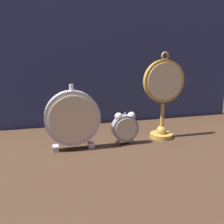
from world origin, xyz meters
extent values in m
plane|color=#422D1E|center=(0.00, 0.00, 0.00)|extent=(4.00, 4.00, 0.00)
cube|color=navy|center=(0.00, 0.33, 0.31)|extent=(1.35, 0.01, 0.61)
cylinder|color=gold|center=(0.19, 0.06, 0.01)|extent=(0.09, 0.09, 0.02)
sphere|color=gold|center=(0.19, 0.06, 0.03)|extent=(0.04, 0.04, 0.04)
cylinder|color=gold|center=(0.19, 0.06, 0.07)|extent=(0.01, 0.01, 0.12)
cylinder|color=gold|center=(0.19, 0.06, 0.22)|extent=(0.16, 0.02, 0.16)
cylinder|color=beige|center=(0.19, 0.05, 0.22)|extent=(0.14, 0.00, 0.14)
torus|color=gold|center=(0.19, 0.06, 0.31)|extent=(0.03, 0.01, 0.03)
cube|color=gray|center=(0.01, 0.03, 0.01)|extent=(0.01, 0.01, 0.01)
cube|color=gray|center=(0.06, 0.03, 0.01)|extent=(0.01, 0.01, 0.01)
cylinder|color=gray|center=(0.03, 0.03, 0.06)|extent=(0.09, 0.03, 0.09)
cylinder|color=beige|center=(0.03, 0.02, 0.06)|extent=(0.08, 0.00, 0.08)
sphere|color=silver|center=(0.01, 0.03, 0.10)|extent=(0.03, 0.03, 0.03)
sphere|color=silver|center=(0.06, 0.03, 0.10)|extent=(0.03, 0.03, 0.03)
cylinder|color=silver|center=(0.03, 0.03, 0.11)|extent=(0.00, 0.00, 0.02)
cube|color=silver|center=(-0.21, 0.03, 0.01)|extent=(0.02, 0.03, 0.02)
cube|color=silver|center=(-0.09, 0.03, 0.01)|extent=(0.02, 0.03, 0.02)
cylinder|color=silver|center=(-0.15, 0.03, 0.11)|extent=(0.18, 0.04, 0.18)
cylinder|color=beige|center=(-0.15, 0.01, 0.11)|extent=(0.16, 0.00, 0.16)
cylinder|color=silver|center=(-0.15, 0.03, 0.21)|extent=(0.01, 0.01, 0.02)
camera|label=1|loc=(-0.23, -0.77, 0.32)|focal=40.00mm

